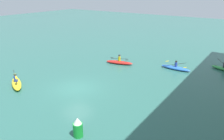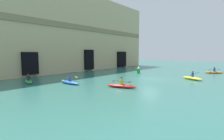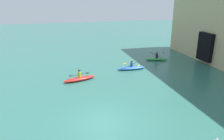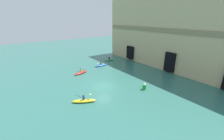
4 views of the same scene
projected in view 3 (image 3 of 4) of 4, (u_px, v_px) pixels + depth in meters
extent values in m
plane|color=#2D665B|center=(102.00, 122.00, 14.60)|extent=(120.00, 120.00, 0.00)
cube|color=black|center=(206.00, 47.00, 26.67)|extent=(2.43, 0.70, 3.42)
ellipsoid|color=green|center=(157.00, 59.00, 28.59)|extent=(1.55, 2.97, 0.33)
cylinder|color=#232328|center=(157.00, 56.00, 28.44)|extent=(0.34, 0.34, 0.57)
sphere|color=beige|center=(157.00, 53.00, 28.32)|extent=(0.18, 0.18, 0.18)
cylinder|color=#232328|center=(157.00, 52.00, 28.30)|extent=(0.23, 0.23, 0.06)
cylinder|color=black|center=(157.00, 56.00, 28.43)|extent=(0.75, 1.84, 0.96)
ellipsoid|color=black|center=(164.00, 53.00, 28.20)|extent=(0.32, 0.46, 0.23)
ellipsoid|color=black|center=(150.00, 58.00, 28.66)|extent=(0.32, 0.46, 0.23)
ellipsoid|color=red|center=(80.00, 79.00, 21.66)|extent=(1.60, 3.33, 0.38)
cylinder|color=gold|center=(79.00, 75.00, 21.52)|extent=(0.30, 0.30, 0.51)
sphere|color=tan|center=(79.00, 71.00, 21.41)|extent=(0.22, 0.22, 0.22)
cylinder|color=#232328|center=(79.00, 70.00, 21.38)|extent=(0.27, 0.27, 0.06)
cylinder|color=black|center=(79.00, 74.00, 21.51)|extent=(0.63, 2.02, 0.17)
ellipsoid|color=black|center=(70.00, 76.00, 21.04)|extent=(0.30, 0.48, 0.08)
ellipsoid|color=black|center=(88.00, 73.00, 21.99)|extent=(0.30, 0.48, 0.08)
ellipsoid|color=blue|center=(132.00, 68.00, 24.96)|extent=(0.83, 3.29, 0.36)
cylinder|color=#2D47B7|center=(132.00, 65.00, 24.83)|extent=(0.29, 0.29, 0.46)
sphere|color=#9E704C|center=(132.00, 62.00, 24.73)|extent=(0.19, 0.19, 0.19)
cylinder|color=#232328|center=(132.00, 61.00, 24.70)|extent=(0.23, 0.23, 0.06)
cylinder|color=black|center=(132.00, 65.00, 24.82)|extent=(0.58, 2.11, 0.62)
ellipsoid|color=yellow|center=(124.00, 64.00, 24.29)|extent=(0.28, 0.47, 0.16)
ellipsoid|color=yellow|center=(138.00, 65.00, 25.35)|extent=(0.28, 0.47, 0.16)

